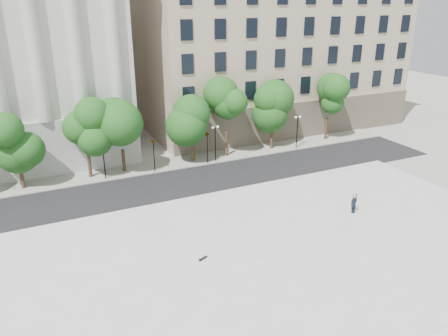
{
  "coord_description": "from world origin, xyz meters",
  "views": [
    {
      "loc": [
        -13.39,
        -20.24,
        17.38
      ],
      "look_at": [
        0.92,
        10.0,
        4.43
      ],
      "focal_mm": 35.0,
      "sensor_mm": 36.0,
      "label": 1
    }
  ],
  "objects": [
    {
      "name": "ground",
      "position": [
        0.0,
        0.0,
        0.0
      ],
      "size": [
        160.0,
        160.0,
        0.0
      ],
      "primitive_type": "plane",
      "color": "#A9A6A0",
      "rests_on": "ground"
    },
    {
      "name": "plaza",
      "position": [
        0.0,
        3.0,
        0.23
      ],
      "size": [
        44.0,
        22.0,
        0.45
      ],
      "primitive_type": "cube",
      "color": "white",
      "rests_on": "ground"
    },
    {
      "name": "street",
      "position": [
        0.0,
        18.0,
        0.01
      ],
      "size": [
        60.0,
        8.0,
        0.02
      ],
      "primitive_type": "cube",
      "color": "black",
      "rests_on": "ground"
    },
    {
      "name": "far_sidewalk",
      "position": [
        0.0,
        24.0,
        0.06
      ],
      "size": [
        60.0,
        4.0,
        0.12
      ],
      "primitive_type": "cube",
      "color": "#A4A297",
      "rests_on": "ground"
    },
    {
      "name": "building_east",
      "position": [
        20.0,
        38.91,
        11.14
      ],
      "size": [
        36.0,
        26.15,
        23.0
      ],
      "color": "tan",
      "rests_on": "ground"
    },
    {
      "name": "traffic_light_west",
      "position": [
        -1.47,
        22.3,
        3.64
      ],
      "size": [
        0.69,
        1.65,
        4.15
      ],
      "color": "black",
      "rests_on": "ground"
    },
    {
      "name": "traffic_light_east",
      "position": [
        4.69,
        22.3,
        3.75
      ],
      "size": [
        1.08,
        1.89,
        4.26
      ],
      "color": "black",
      "rests_on": "ground"
    },
    {
      "name": "person_lying",
      "position": [
        10.71,
        5.07,
        0.69
      ],
      "size": [
        0.69,
        1.78,
        0.48
      ],
      "primitive_type": "imported",
      "rotation": [
        -1.54,
        0.0,
        -0.03
      ],
      "color": "black",
      "rests_on": "plaza"
    },
    {
      "name": "skateboard",
      "position": [
        -3.54,
        4.0,
        0.49
      ],
      "size": [
        0.77,
        0.47,
        0.08
      ],
      "primitive_type": "cube",
      "rotation": [
        0.0,
        0.0,
        0.4
      ],
      "color": "black",
      "rests_on": "plaza"
    },
    {
      "name": "street_trees",
      "position": [
        -0.6,
        23.81,
        5.02
      ],
      "size": [
        45.67,
        4.38,
        7.83
      ],
      "color": "#382619",
      "rests_on": "ground"
    },
    {
      "name": "lamp_posts",
      "position": [
        -0.27,
        22.6,
        2.86
      ],
      "size": [
        35.39,
        0.28,
        4.23
      ],
      "color": "black",
      "rests_on": "ground"
    }
  ]
}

